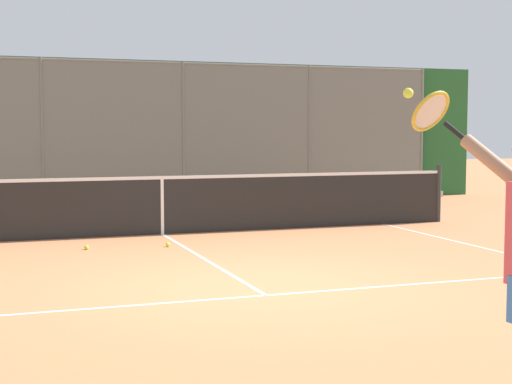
{
  "coord_description": "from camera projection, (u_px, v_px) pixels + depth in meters",
  "views": [
    {
      "loc": [
        2.71,
        7.93,
        1.73
      ],
      "look_at": [
        -0.04,
        0.07,
        1.05
      ],
      "focal_mm": 54.11,
      "sensor_mm": 36.0,
      "label": 1
    }
  ],
  "objects": [
    {
      "name": "ground_plane",
      "position": [
        250.0,
        286.0,
        8.49
      ],
      "size": [
        60.0,
        60.0,
        0.0
      ],
      "primitive_type": "plane",
      "color": "#C67A4C"
    },
    {
      "name": "court_line_markings",
      "position": [
        277.0,
        302.0,
        7.7
      ],
      "size": [
        8.25,
        9.08,
        0.01
      ],
      "color": "white",
      "rests_on": "ground"
    },
    {
      "name": "fence_backdrop",
      "position": [
        111.0,
        133.0,
        17.66
      ],
      "size": [
        18.58,
        1.37,
        3.29
      ],
      "color": "slate",
      "rests_on": "ground"
    },
    {
      "name": "tennis_net",
      "position": [
        162.0,
        204.0,
        12.67
      ],
      "size": [
        10.6,
        0.09,
        1.07
      ],
      "color": "#2D2D2D",
      "rests_on": "ground"
    },
    {
      "name": "tennis_ball_by_sideline",
      "position": [
        86.0,
        247.0,
        11.08
      ],
      "size": [
        0.07,
        0.07,
        0.07
      ],
      "primitive_type": "sphere",
      "color": "#CCDB33",
      "rests_on": "ground"
    },
    {
      "name": "tennis_ball_near_baseline",
      "position": [
        168.0,
        245.0,
        11.35
      ],
      "size": [
        0.07,
        0.07,
        0.07
      ],
      "primitive_type": "sphere",
      "color": "#CCDB33",
      "rests_on": "ground"
    }
  ]
}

